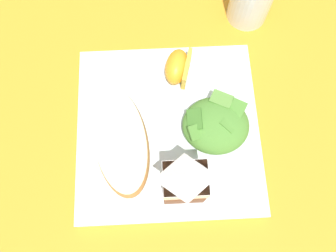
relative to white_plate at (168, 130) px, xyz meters
name	(u,v)px	position (x,y,z in m)	size (l,w,h in m)	color
ground	(168,131)	(0.00, 0.00, -0.01)	(3.00, 3.00, 0.00)	orange
white_plate	(168,130)	(0.00, 0.00, 0.00)	(0.28, 0.28, 0.02)	silver
cheesy_pizza_bread	(121,141)	(0.07, 0.02, 0.03)	(0.11, 0.18, 0.04)	#A87038
green_salad_pile	(216,125)	(-0.07, 0.01, 0.03)	(0.10, 0.10, 0.04)	#4C8433
milk_carton	(185,182)	(-0.02, 0.09, 0.07)	(0.06, 0.05, 0.11)	brown
orange_wedge_front	(178,67)	(-0.02, -0.09, 0.03)	(0.05, 0.07, 0.04)	orange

